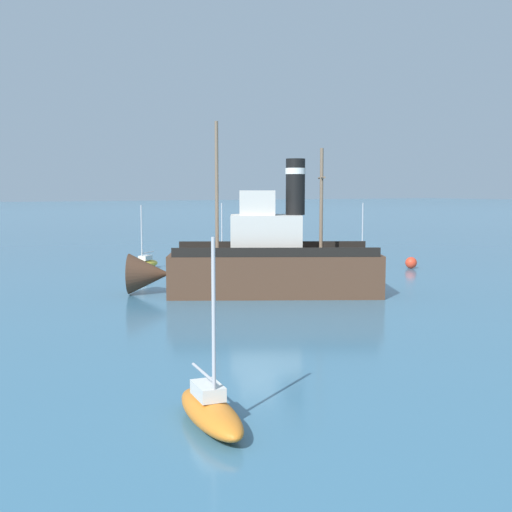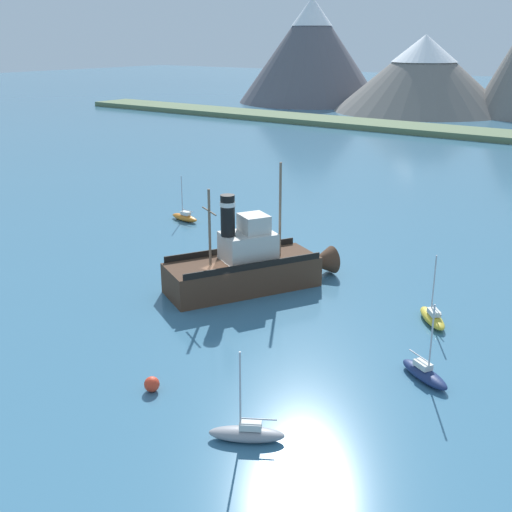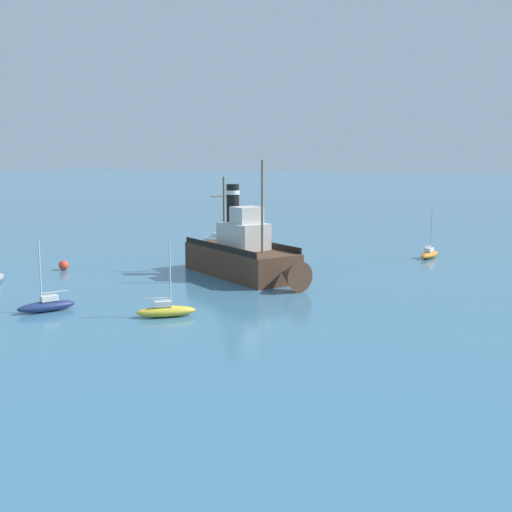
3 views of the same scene
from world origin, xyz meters
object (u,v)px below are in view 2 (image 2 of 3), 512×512
Objects in this scene: sailboat_orange at (185,217)px; mooring_buoy at (152,384)px; sailboat_navy at (424,373)px; sailboat_grey at (247,433)px; old_tugboat at (250,266)px; sailboat_yellow at (432,317)px.

sailboat_orange is 35.51m from mooring_buoy.
sailboat_navy and sailboat_orange have the same top height.
sailboat_navy is 38.44m from sailboat_orange.
sailboat_navy is (4.74, 10.93, 0.00)m from sailboat_grey.
old_tugboat is 21.00m from sailboat_orange.
sailboat_grey is 7.17m from mooring_buoy.
sailboat_grey reaches higher than mooring_buoy.
sailboat_navy is 1.00× the size of sailboat_yellow.
sailboat_yellow is at bearing 108.70° from sailboat_navy.
sailboat_grey is at bearing -4.20° from mooring_buoy.
mooring_buoy is at bearing -72.35° from old_tugboat.
old_tugboat reaches higher than sailboat_orange.
sailboat_navy is at bearing -71.30° from sailboat_yellow.
mooring_buoy is (-9.25, -18.22, 0.02)m from sailboat_yellow.
old_tugboat is at bearing 126.62° from sailboat_grey.
sailboat_navy is at bearing -26.23° from sailboat_orange.
old_tugboat is at bearing -33.26° from sailboat_orange.
mooring_buoy is (-7.15, 0.53, 0.02)m from sailboat_grey.
sailboat_grey and sailboat_orange have the same top height.
sailboat_grey and sailboat_navy have the same top height.
sailboat_grey and sailboat_yellow have the same top height.
sailboat_grey is 18.86m from sailboat_yellow.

